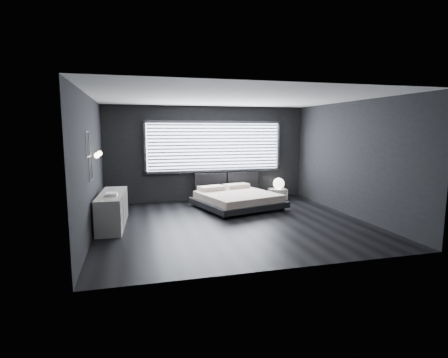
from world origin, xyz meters
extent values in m
plane|color=black|center=(0.00, 0.00, 0.00)|extent=(6.00, 6.00, 0.00)
plane|color=white|center=(0.00, 0.00, 2.80)|extent=(6.00, 6.00, 0.00)
cube|color=black|center=(0.00, 2.75, 1.40)|extent=(6.00, 0.04, 2.80)
cube|color=black|center=(0.00, -2.75, 1.40)|extent=(6.00, 0.04, 2.80)
cube|color=black|center=(-3.00, 0.00, 1.40)|extent=(0.04, 5.50, 2.80)
cube|color=black|center=(3.00, 0.00, 1.40)|extent=(0.04, 5.50, 2.80)
cube|color=white|center=(0.20, 2.73, 1.61)|extent=(4.00, 0.02, 1.38)
cube|color=#47474C|center=(-1.84, 2.70, 1.61)|extent=(0.06, 0.08, 1.48)
cube|color=#47474C|center=(2.24, 2.70, 1.61)|extent=(0.06, 0.08, 1.48)
cube|color=#47474C|center=(0.20, 2.70, 2.34)|extent=(4.14, 0.08, 0.06)
cube|color=#47474C|center=(0.20, 2.70, 0.88)|extent=(4.14, 0.08, 0.06)
cube|color=silver|center=(0.20, 2.67, 1.61)|extent=(3.94, 0.03, 1.32)
cube|color=black|center=(0.05, 2.64, 0.57)|extent=(0.96, 0.16, 0.52)
cube|color=black|center=(1.05, 2.64, 0.57)|extent=(0.96, 0.16, 0.52)
cylinder|color=silver|center=(-2.95, 0.05, 1.60)|extent=(0.10, 0.02, 0.02)
sphere|color=#FFE5B7|center=(-2.88, 0.05, 1.60)|extent=(0.11, 0.11, 0.11)
cylinder|color=silver|center=(-2.95, 0.65, 1.60)|extent=(0.10, 0.02, 0.02)
sphere|color=#FFE5B7|center=(-2.88, 0.65, 1.60)|extent=(0.11, 0.11, 0.11)
cube|color=#47474C|center=(-2.98, -0.55, 2.08)|extent=(0.01, 0.46, 0.02)
cube|color=#47474C|center=(-2.98, -0.55, 1.62)|extent=(0.01, 0.46, 0.02)
cube|color=#47474C|center=(-2.98, -0.32, 1.85)|extent=(0.01, 0.02, 0.46)
cube|color=#47474C|center=(-2.98, -0.78, 1.85)|extent=(0.01, 0.02, 0.46)
cube|color=#47474C|center=(-2.98, -0.30, 1.61)|extent=(0.01, 0.46, 0.02)
cube|color=#47474C|center=(-2.98, -0.30, 1.15)|extent=(0.01, 0.46, 0.02)
cube|color=#47474C|center=(-2.98, -0.07, 1.38)|extent=(0.01, 0.02, 0.46)
cube|color=#47474C|center=(-2.98, -0.53, 1.38)|extent=(0.01, 0.02, 0.46)
cube|color=black|center=(-0.08, 0.48, 0.04)|extent=(0.14, 0.14, 0.07)
cube|color=black|center=(1.62, 0.96, 0.04)|extent=(0.14, 0.14, 0.07)
cube|color=black|center=(-0.52, 1.99, 0.04)|extent=(0.14, 0.14, 0.07)
cube|color=black|center=(1.18, 2.48, 0.04)|extent=(0.14, 0.14, 0.07)
cube|color=black|center=(0.55, 1.48, 0.15)|extent=(2.50, 2.44, 0.15)
cube|color=beige|center=(0.55, 1.48, 0.32)|extent=(2.25, 2.25, 0.19)
cube|color=beige|center=(-0.05, 2.06, 0.47)|extent=(0.80, 0.58, 0.12)
cube|color=beige|center=(0.75, 2.29, 0.47)|extent=(0.80, 0.58, 0.12)
cube|color=silver|center=(2.10, 2.37, 0.15)|extent=(0.58, 0.51, 0.31)
sphere|color=white|center=(2.12, 2.33, 0.48)|extent=(0.34, 0.34, 0.34)
cube|color=silver|center=(-2.65, 0.44, 0.37)|extent=(0.62, 1.87, 0.74)
cube|color=#47474C|center=(-2.39, 0.42, 0.37)|extent=(0.11, 1.82, 0.72)
cube|color=white|center=(-2.65, 0.14, 0.76)|extent=(0.27, 0.34, 0.04)
cube|color=white|center=(-2.64, 0.12, 0.79)|extent=(0.22, 0.29, 0.03)
camera|label=1|loc=(-2.17, -7.46, 2.13)|focal=28.00mm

